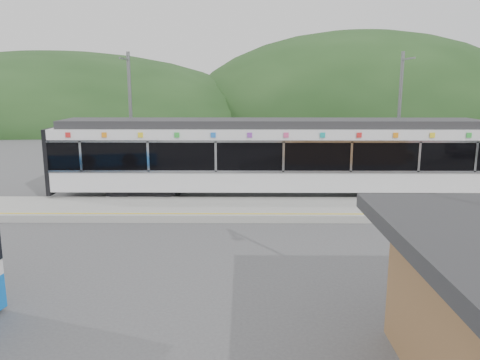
{
  "coord_description": "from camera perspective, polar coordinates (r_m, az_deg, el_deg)",
  "views": [
    {
      "loc": [
        -1.11,
        -15.96,
        5.35
      ],
      "look_at": [
        -1.23,
        1.0,
        1.88
      ],
      "focal_mm": 35.0,
      "sensor_mm": 36.0,
      "label": 1
    }
  ],
  "objects": [
    {
      "name": "ground",
      "position": [
        16.87,
        4.2,
        -6.97
      ],
      "size": [
        120.0,
        120.0,
        0.0
      ],
      "primitive_type": "plane",
      "color": "#4C4C4F",
      "rests_on": "ground"
    },
    {
      "name": "hills",
      "position": [
        23.1,
        18.84,
        -2.47
      ],
      "size": [
        146.0,
        149.0,
        26.0
      ],
      "color": "#1E3D19",
      "rests_on": "ground"
    },
    {
      "name": "platform",
      "position": [
        19.98,
        3.59,
        -3.55
      ],
      "size": [
        26.0,
        3.2,
        0.3
      ],
      "primitive_type": "cube",
      "color": "#9E9E99",
      "rests_on": "ground"
    },
    {
      "name": "yellow_line",
      "position": [
        18.69,
        3.81,
        -4.13
      ],
      "size": [
        26.0,
        0.1,
        0.01
      ],
      "primitive_type": "cube",
      "color": "yellow",
      "rests_on": "platform"
    },
    {
      "name": "train",
      "position": [
        22.24,
        3.75,
        3.03
      ],
      "size": [
        20.44,
        3.01,
        3.74
      ],
      "color": "black",
      "rests_on": "ground"
    },
    {
      "name": "catenary_mast_west",
      "position": [
        25.28,
        -13.18,
        7.39
      ],
      "size": [
        0.18,
        1.8,
        7.0
      ],
      "color": "slate",
      "rests_on": "ground"
    },
    {
      "name": "catenary_mast_east",
      "position": [
        25.89,
        18.82,
        7.18
      ],
      "size": [
        0.18,
        1.8,
        7.0
      ],
      "color": "slate",
      "rests_on": "ground"
    }
  ]
}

